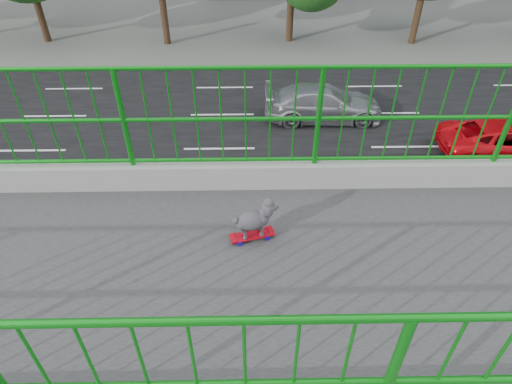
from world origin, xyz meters
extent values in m
cube|color=black|center=(-13.00, 0.00, 0.01)|extent=(18.00, 90.00, 0.02)
cube|color=#2D2D2F|center=(0.00, 0.00, 6.75)|extent=(3.00, 24.00, 0.50)
cube|color=gray|center=(-1.40, 0.00, 7.15)|extent=(0.20, 24.00, 0.30)
cylinder|color=#0E8015|center=(-1.40, 0.00, 8.40)|extent=(0.04, 24.00, 0.04)
cylinder|color=#0E8015|center=(-1.40, 0.00, 7.85)|extent=(0.04, 24.00, 0.04)
cylinder|color=#0E8015|center=(-1.40, 0.00, 7.85)|extent=(0.06, 0.06, 1.10)
cylinder|color=black|center=(-26.40, -12.00, 1.49)|extent=(0.44, 0.44, 2.97)
cylinder|color=black|center=(-25.80, -4.00, 1.36)|extent=(0.44, 0.44, 2.73)
cylinder|color=black|center=(-26.20, 4.00, 1.43)|extent=(0.44, 0.44, 2.87)
cylinder|color=black|center=(-25.60, 12.00, 1.33)|extent=(0.44, 0.44, 2.66)
cube|color=red|center=(-0.52, 1.30, 7.05)|extent=(0.24, 0.46, 0.01)
cube|color=#99999E|center=(-0.49, 1.17, 7.03)|extent=(0.08, 0.05, 0.02)
cylinder|color=#1508AF|center=(-0.54, 1.15, 7.03)|extent=(0.04, 0.06, 0.05)
sphere|color=yellow|center=(-0.54, 1.15, 7.03)|extent=(0.02, 0.02, 0.02)
cylinder|color=#1508AF|center=(-0.43, 1.18, 7.03)|extent=(0.04, 0.06, 0.05)
sphere|color=yellow|center=(-0.43, 1.18, 7.03)|extent=(0.02, 0.02, 0.02)
cube|color=#99999E|center=(-0.56, 1.44, 7.03)|extent=(0.08, 0.05, 0.02)
cylinder|color=#1508AF|center=(-0.61, 1.42, 7.03)|extent=(0.04, 0.06, 0.05)
sphere|color=yellow|center=(-0.61, 1.42, 7.03)|extent=(0.02, 0.02, 0.02)
cylinder|color=#1508AF|center=(-0.50, 1.45, 7.03)|extent=(0.04, 0.06, 0.05)
sphere|color=yellow|center=(-0.50, 1.45, 7.03)|extent=(0.02, 0.02, 0.02)
ellipsoid|color=#2F2C32|center=(-0.52, 1.30, 7.24)|extent=(0.26, 0.33, 0.20)
sphere|color=#2F2C32|center=(-0.57, 1.46, 7.37)|extent=(0.13, 0.13, 0.13)
sphere|color=black|center=(-0.59, 1.54, 7.35)|extent=(0.02, 0.02, 0.02)
sphere|color=#2F2C32|center=(-0.48, 1.15, 7.28)|extent=(0.07, 0.07, 0.07)
cylinder|color=#2F2C32|center=(-0.58, 1.37, 7.12)|extent=(0.03, 0.03, 0.12)
cylinder|color=#2F2C32|center=(-0.50, 1.39, 7.12)|extent=(0.03, 0.03, 0.12)
cylinder|color=#2F2C32|center=(-0.54, 1.21, 7.12)|extent=(0.03, 0.03, 0.12)
cylinder|color=#2F2C32|center=(-0.46, 1.23, 7.12)|extent=(0.03, 0.03, 0.12)
imported|color=#9D9DA2|center=(-6.00, 5.06, 0.80)|extent=(1.89, 4.69, 1.60)
imported|color=red|center=(-12.40, 11.63, 0.71)|extent=(2.35, 5.09, 1.41)
imported|color=#9D9DA2|center=(-15.60, 4.74, 0.79)|extent=(2.21, 5.44, 1.58)
camera|label=1|loc=(2.53, 1.28, 10.03)|focal=30.34mm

